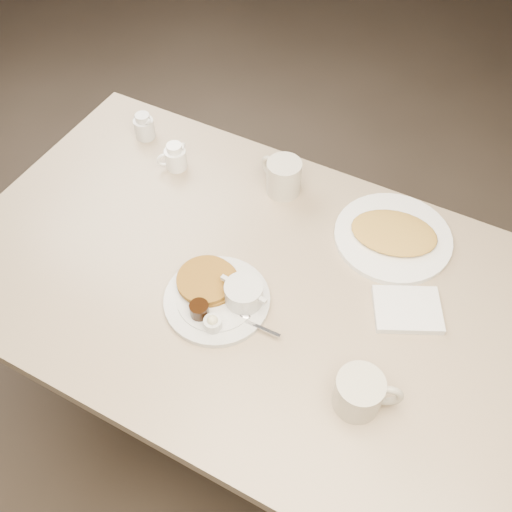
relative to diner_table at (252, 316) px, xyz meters
The scene contains 9 objects.
room 0.82m from the diner_table, ahead, with size 7.04×8.04×2.84m.
diner_table is the anchor object (origin of this frame).
main_plate 0.22m from the diner_table, 112.41° to the right, with size 0.32×0.28×0.07m.
coffee_mug_near 0.44m from the diner_table, 27.03° to the right, with size 0.15×0.13×0.09m.
napkin 0.41m from the diner_table, 13.54° to the left, with size 0.19×0.18×0.02m.
coffee_mug_far 0.39m from the diner_table, 103.01° to the left, with size 0.14×0.12×0.10m.
creamer_left 0.50m from the diner_table, 146.76° to the left, with size 0.08×0.08×0.08m.
creamer_right 0.66m from the diner_table, 149.26° to the left, with size 0.09×0.07×0.08m.
hash_plate 0.43m from the diner_table, 47.56° to the left, with size 0.36×0.36×0.04m.
Camera 1 is at (0.39, -0.72, 1.89)m, focal length 40.48 mm.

